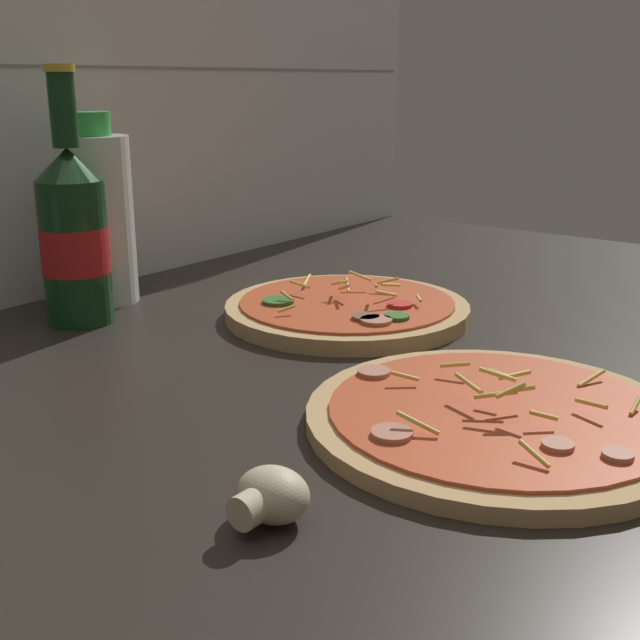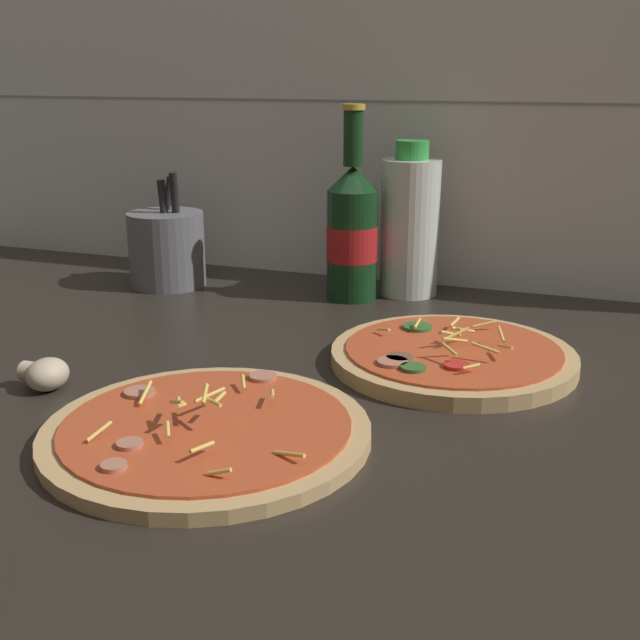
# 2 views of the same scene
# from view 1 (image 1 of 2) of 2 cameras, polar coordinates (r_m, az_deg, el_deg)

# --- Properties ---
(counter_slab) EXTENTS (1.60, 0.90, 0.03)m
(counter_slab) POSITION_cam_1_polar(r_m,az_deg,el_deg) (0.73, 1.41, -5.07)
(counter_slab) COLOR #28231E
(counter_slab) RESTS_ON ground
(tile_backsplash) EXTENTS (1.60, 0.01, 0.60)m
(tile_backsplash) POSITION_cam_1_polar(r_m,az_deg,el_deg) (1.02, -20.60, 16.57)
(tile_backsplash) COLOR white
(tile_backsplash) RESTS_ON ground
(pizza_near) EXTENTS (0.30, 0.30, 0.05)m
(pizza_near) POSITION_cam_1_polar(r_m,az_deg,el_deg) (0.64, 12.44, -6.78)
(pizza_near) COLOR tan
(pizza_near) RESTS_ON counter_slab
(pizza_far) EXTENTS (0.28, 0.28, 0.05)m
(pizza_far) POSITION_cam_1_polar(r_m,az_deg,el_deg) (0.91, 1.94, 0.77)
(pizza_far) COLOR tan
(pizza_far) RESTS_ON counter_slab
(beer_bottle) EXTENTS (0.07, 0.07, 0.28)m
(beer_bottle) POSITION_cam_1_polar(r_m,az_deg,el_deg) (0.91, -17.10, 5.89)
(beer_bottle) COLOR #143819
(beer_bottle) RESTS_ON counter_slab
(oil_bottle) EXTENTS (0.09, 0.09, 0.22)m
(oil_bottle) POSITION_cam_1_polar(r_m,az_deg,el_deg) (1.00, -15.57, 7.07)
(oil_bottle) COLOR silver
(oil_bottle) RESTS_ON counter_slab
(mushroom_left) EXTENTS (0.05, 0.05, 0.03)m
(mushroom_left) POSITION_cam_1_polar(r_m,az_deg,el_deg) (0.50, -3.57, -12.40)
(mushroom_left) COLOR beige
(mushroom_left) RESTS_ON counter_slab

